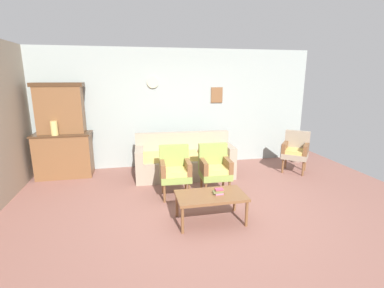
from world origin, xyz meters
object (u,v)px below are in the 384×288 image
(armchair_by_doorway, at_px, (175,169))
(wingback_chair_by_fireplace, at_px, (296,150))
(side_cabinet, at_px, (64,155))
(coffee_table, at_px, (211,197))
(book_stack_on_table, at_px, (219,191))
(vase_on_cabinet, at_px, (54,128))
(floral_couch, at_px, (184,161))
(armchair_near_cabinet, at_px, (215,167))
(floor_vase_by_wall, at_px, (296,149))

(armchair_by_doorway, height_order, wingback_chair_by_fireplace, same)
(side_cabinet, distance_m, coffee_table, 3.54)
(coffee_table, bearing_deg, book_stack_on_table, -0.97)
(vase_on_cabinet, xyz_separation_m, floral_couch, (2.58, -0.33, -0.75))
(side_cabinet, distance_m, wingback_chair_by_fireplace, 5.01)
(vase_on_cabinet, xyz_separation_m, coffee_table, (2.60, -2.33, -0.70))
(vase_on_cabinet, bearing_deg, coffee_table, -41.83)
(floral_couch, distance_m, coffee_table, 2.00)
(armchair_near_cabinet, distance_m, floor_vase_by_wall, 2.91)
(book_stack_on_table, relative_size, floor_vase_by_wall, 0.23)
(side_cabinet, distance_m, vase_on_cabinet, 0.64)
(coffee_table, height_order, floor_vase_by_wall, floor_vase_by_wall)
(side_cabinet, height_order, armchair_by_doorway, side_cabinet)
(wingback_chair_by_fireplace, bearing_deg, armchair_by_doorway, -164.67)
(vase_on_cabinet, height_order, coffee_table, vase_on_cabinet)
(vase_on_cabinet, bearing_deg, floor_vase_by_wall, 0.74)
(floral_couch, bearing_deg, vase_on_cabinet, 172.74)
(armchair_by_doorway, bearing_deg, side_cabinet, 144.98)
(book_stack_on_table, bearing_deg, side_cabinet, 136.42)
(floral_couch, height_order, book_stack_on_table, floral_couch)
(armchair_near_cabinet, relative_size, floor_vase_by_wall, 1.32)
(armchair_near_cabinet, xyz_separation_m, floor_vase_by_wall, (2.53, 1.44, -0.16))
(side_cabinet, relative_size, floor_vase_by_wall, 1.69)
(side_cabinet, distance_m, book_stack_on_table, 3.62)
(coffee_table, distance_m, floor_vase_by_wall, 3.74)
(vase_on_cabinet, distance_m, armchair_by_doorway, 2.65)
(side_cabinet, distance_m, floor_vase_by_wall, 5.38)
(vase_on_cabinet, height_order, wingback_chair_by_fireplace, vase_on_cabinet)
(coffee_table, bearing_deg, floor_vase_by_wall, 39.87)
(book_stack_on_table, bearing_deg, wingback_chair_by_fireplace, 37.31)
(floor_vase_by_wall, bearing_deg, coffee_table, -140.13)
(vase_on_cabinet, bearing_deg, armchair_near_cabinet, -24.91)
(armchair_by_doorway, height_order, armchair_near_cabinet, same)
(side_cabinet, relative_size, floral_couch, 0.56)
(floral_couch, xyz_separation_m, armchair_near_cabinet, (0.36, -1.04, 0.17))
(side_cabinet, xyz_separation_m, floor_vase_by_wall, (5.38, -0.10, -0.13))
(book_stack_on_table, xyz_separation_m, floor_vase_by_wall, (2.75, 2.40, -0.12))
(armchair_by_doorway, relative_size, floor_vase_by_wall, 1.32)
(armchair_by_doorway, bearing_deg, floor_vase_by_wall, 23.32)
(floral_couch, relative_size, wingback_chair_by_fireplace, 2.29)
(vase_on_cabinet, bearing_deg, floral_couch, -7.26)
(vase_on_cabinet, relative_size, coffee_table, 0.29)
(book_stack_on_table, bearing_deg, coffee_table, 179.03)
(side_cabinet, xyz_separation_m, vase_on_cabinet, (-0.09, -0.17, 0.61))
(armchair_by_doorway, bearing_deg, armchair_near_cabinet, -3.06)
(wingback_chair_by_fireplace, xyz_separation_m, coffee_table, (-2.44, -1.77, -0.12))
(wingback_chair_by_fireplace, height_order, book_stack_on_table, wingback_chair_by_fireplace)
(floral_couch, height_order, coffee_table, floral_couch)
(coffee_table, bearing_deg, floral_couch, 90.61)
(armchair_near_cabinet, bearing_deg, book_stack_on_table, -102.97)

